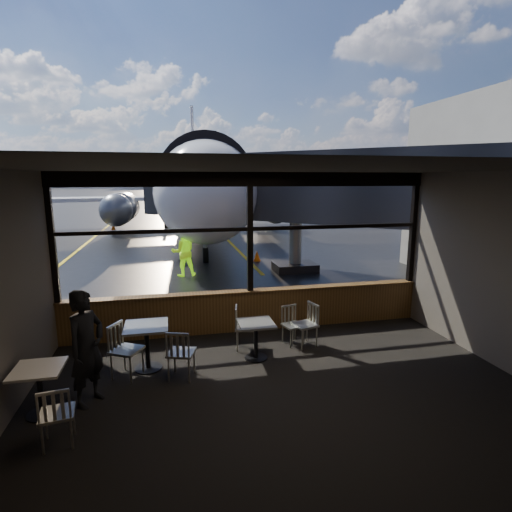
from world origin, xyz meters
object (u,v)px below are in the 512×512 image
object	(u,v)px
jet_bridge	(316,205)
chair_near_n	(293,326)
chair_near_w	(246,328)
airliner	(196,150)
cafe_table_mid	(147,347)
chair_mid_w	(127,351)
ground_crew	(183,252)
cone_wing	(113,228)
cafe_table_near	(256,341)
chair_mid_s	(181,353)
passenger	(87,348)
cafe_table_left	(40,392)
chair_near_e	(305,325)
chair_left_s	(57,414)
cone_nose	(257,256)

from	to	relation	value
jet_bridge	chair_near_n	size ratio (longest dim) A/B	13.90
jet_bridge	chair_near_w	distance (m)	7.81
airliner	cafe_table_mid	xyz separation A→B (m)	(-2.48, -20.75, -4.88)
chair_mid_w	ground_crew	bearing A→B (deg)	-160.67
cone_wing	jet_bridge	bearing A→B (deg)	-56.02
cafe_table_near	chair_mid_w	world-z (taller)	chair_mid_w
chair_mid_s	passenger	world-z (taller)	passenger
cafe_table_left	chair_mid_w	size ratio (longest dim) A/B	0.77
jet_bridge	chair_mid_w	xyz separation A→B (m)	(-6.10, -7.18, -1.96)
chair_near_n	chair_mid_w	distance (m)	3.27
chair_mid_w	ground_crew	world-z (taller)	ground_crew
chair_near_e	cafe_table_near	bearing A→B (deg)	93.27
cafe_table_near	jet_bridge	bearing A→B (deg)	61.45
chair_near_w	cone_wing	distance (m)	20.12
cone_wing	cafe_table_mid	bearing A→B (deg)	-81.43
cafe_table_near	passenger	world-z (taller)	passenger
chair_near_n	cone_wing	bearing A→B (deg)	-88.20
cafe_table_left	airliner	bearing A→B (deg)	79.88
cafe_table_left	chair_mid_w	xyz separation A→B (m)	(1.10, 0.92, 0.11)
chair_near_w	chair_mid_w	world-z (taller)	chair_mid_w
cafe_table_near	chair_mid_w	distance (m)	2.32
airliner	cafe_table_mid	distance (m)	21.46
chair_mid_s	chair_left_s	bearing A→B (deg)	-120.25
cafe_table_near	chair_left_s	bearing A→B (deg)	-147.70
cafe_table_left	passenger	bearing A→B (deg)	17.18
cafe_table_mid	chair_near_e	world-z (taller)	chair_near_e
passenger	ground_crew	bearing A→B (deg)	21.35
jet_bridge	cone_nose	size ratio (longest dim) A/B	26.15
jet_bridge	passenger	world-z (taller)	jet_bridge
cafe_table_left	ground_crew	distance (m)	8.51
cone_wing	cone_nose	bearing A→B (deg)	-57.51
cafe_table_mid	chair_mid_w	distance (m)	0.40
cafe_table_left	cafe_table_near	bearing A→B (deg)	18.47
cafe_table_mid	cafe_table_left	xyz separation A→B (m)	(-1.43, -1.14, -0.05)
airliner	cafe_table_near	distance (m)	21.34
chair_left_s	passenger	world-z (taller)	passenger
chair_near_e	chair_left_s	xyz separation A→B (m)	(-4.09, -2.25, -0.02)
jet_bridge	passenger	size ratio (longest dim) A/B	6.29
chair_near_e	cafe_table_mid	bearing A→B (deg)	81.97
chair_near_n	cafe_table_left	bearing A→B (deg)	5.76
cafe_table_mid	chair_near_n	size ratio (longest dim) A/B	1.03
chair_mid_s	chair_mid_w	world-z (taller)	chair_mid_w
passenger	chair_near_n	bearing A→B (deg)	-35.04
cone_nose	airliner	bearing A→B (deg)	97.39
cafe_table_mid	cone_nose	xyz separation A→B (m)	(4.01, 8.97, -0.20)
chair_mid_s	cone_nose	bearing A→B (deg)	87.78
chair_near_n	jet_bridge	bearing A→B (deg)	-129.12
airliner	cone_wing	xyz separation A→B (m)	(-5.49, -0.76, -5.02)
cafe_table_mid	cone_wing	bearing A→B (deg)	98.57
cafe_table_near	chair_left_s	distance (m)	3.55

